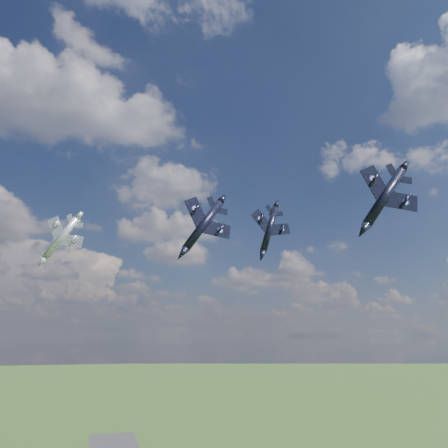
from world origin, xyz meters
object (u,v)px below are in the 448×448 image
object	(u,v)px
jet_left_silver	(61,238)
jet_lead_navy	(203,225)
jet_right_navy	(385,197)
jet_high_navy	(269,229)

from	to	relation	value
jet_left_silver	jet_lead_navy	bearing A→B (deg)	-11.14
jet_lead_navy	jet_right_navy	bearing A→B (deg)	-42.51
jet_lead_navy	jet_left_silver	xyz separation A→B (m)	(-24.86, 17.06, -0.22)
jet_lead_navy	jet_left_silver	world-z (taller)	jet_lead_navy
jet_left_silver	jet_right_navy	bearing A→B (deg)	-11.09
jet_right_navy	jet_left_silver	distance (m)	60.53
jet_lead_navy	jet_right_navy	world-z (taller)	jet_right_navy
jet_left_silver	jet_high_navy	bearing A→B (deg)	28.87
jet_right_navy	jet_high_navy	world-z (taller)	jet_high_navy
jet_right_navy	jet_left_silver	size ratio (longest dim) A/B	1.16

